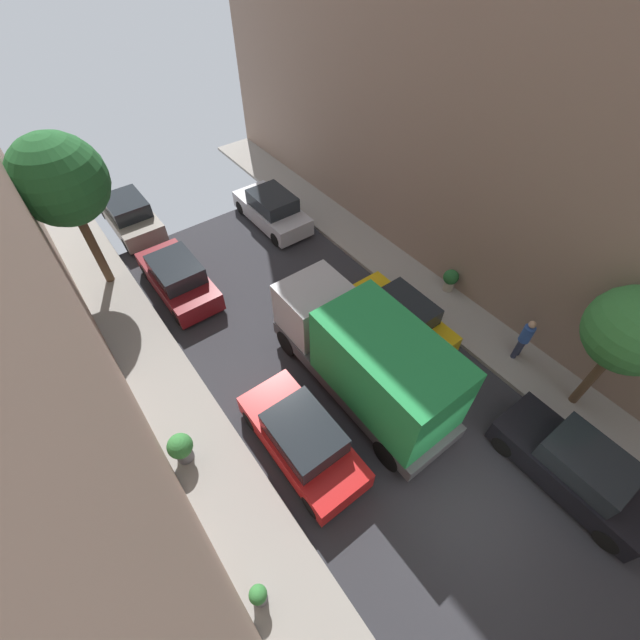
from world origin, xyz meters
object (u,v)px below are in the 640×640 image
object	(u,v)px
parked_car_right_3	(399,318)
potted_plant_3	(450,279)
street_tree_1	(633,331)
delivery_truck	(366,358)
pedestrian	(525,338)
parked_car_right_4	(272,210)
parked_car_left_4	(129,215)
parked_car_left_2	(302,439)
potted_plant_2	(181,448)
street_tree_0	(60,181)
parked_car_left_3	(178,278)
potted_plant_0	(259,596)
parked_car_right_2	(576,467)

from	to	relation	value
parked_car_right_3	potted_plant_3	distance (m)	3.02
street_tree_1	delivery_truck	bearing A→B (deg)	139.39
pedestrian	street_tree_1	distance (m)	3.30
street_tree_1	parked_car_right_4	bearing A→B (deg)	99.63
parked_car_left_4	parked_car_right_3	world-z (taller)	same
parked_car_left_2	street_tree_1	distance (m)	9.10
potted_plant_2	parked_car_right_3	bearing A→B (deg)	-0.83
pedestrian	street_tree_0	size ratio (longest dim) A/B	0.29
parked_car_left_3	potted_plant_2	distance (m)	7.12
pedestrian	potted_plant_0	distance (m)	10.76
parked_car_left_2	potted_plant_3	distance (m)	8.63
street_tree_0	potted_plant_3	world-z (taller)	street_tree_0
delivery_truck	potted_plant_2	size ratio (longest dim) A/B	6.20
parked_car_right_2	street_tree_1	distance (m)	3.87
delivery_truck	parked_car_left_3	bearing A→B (deg)	109.03
parked_car_left_4	potted_plant_3	distance (m)	14.36
parked_car_right_3	street_tree_0	bearing A→B (deg)	130.15
parked_car_right_3	delivery_truck	bearing A→B (deg)	-156.44
pedestrian	parked_car_left_3	bearing A→B (deg)	127.98
potted_plant_0	street_tree_0	bearing A→B (deg)	86.26
street_tree_0	potted_plant_0	xyz separation A→B (m)	(-0.85, -12.97, -3.95)
street_tree_1	potted_plant_0	xyz separation A→B (m)	(-10.68, 1.41, -2.96)
parked_car_left_2	parked_car_right_2	distance (m)	7.41
pedestrian	parked_car_right_2	bearing A→B (deg)	-124.87
street_tree_0	parked_car_right_4	bearing A→B (deg)	-3.95
delivery_truck	street_tree_1	distance (m)	6.88
parked_car_left_3	parked_car_right_4	bearing A→B (deg)	17.54
street_tree_1	potted_plant_3	bearing A→B (deg)	83.51
potted_plant_3	parked_car_left_3	bearing A→B (deg)	142.89
parked_car_left_4	street_tree_0	distance (m)	5.30
parked_car_left_3	street_tree_0	size ratio (longest dim) A/B	0.71
parked_car_left_2	delivery_truck	bearing A→B (deg)	10.27
parked_car_left_2	parked_car_right_2	xyz separation A→B (m)	(5.40, -5.08, 0.00)
parked_car_left_3	potted_plant_0	size ratio (longest dim) A/B	5.32
delivery_truck	potted_plant_2	world-z (taller)	delivery_truck
parked_car_left_4	potted_plant_2	xyz separation A→B (m)	(-2.84, -11.80, 0.03)
parked_car_left_3	pedestrian	size ratio (longest dim) A/B	2.44
potted_plant_2	parked_car_right_2	bearing A→B (deg)	-39.79
parked_car_right_4	parked_car_left_2	bearing A→B (deg)	-118.32
delivery_truck	parked_car_left_2	bearing A→B (deg)	-169.73
parked_car_right_3	potted_plant_2	xyz separation A→B (m)	(-8.24, 0.12, 0.03)
parked_car_left_2	delivery_truck	world-z (taller)	delivery_truck
parked_car_right_3	street_tree_1	xyz separation A→B (m)	(2.35, -5.51, 2.82)
parked_car_left_3	street_tree_1	xyz separation A→B (m)	(7.75, -12.16, 2.82)
parked_car_right_3	parked_car_right_2	bearing A→B (deg)	-90.00
delivery_truck	pedestrian	world-z (taller)	delivery_truck
parked_car_right_2	potted_plant_2	distance (m)	10.73
delivery_truck	parked_car_right_2	bearing A→B (deg)	-64.13
delivery_truck	parked_car_right_4	bearing A→B (deg)	74.19
delivery_truck	pedestrian	size ratio (longest dim) A/B	3.84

